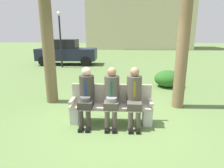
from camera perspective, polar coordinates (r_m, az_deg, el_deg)
The scene contains 9 objects.
ground_plane at distance 4.67m, azimuth 1.49°, elevation -11.40°, with size 80.00×80.00×0.00m, color #5A763F.
park_bench at distance 4.56m, azimuth -0.25°, elevation -6.33°, with size 1.89×0.44×0.90m.
seated_man_left at distance 4.40m, azimuth -7.63°, elevation -2.83°, with size 0.34×0.72×1.34m.
seated_man_middle at distance 4.33m, azimuth -0.12°, elevation -2.99°, with size 0.34×0.72×1.34m.
seated_man_right at distance 4.33m, azimuth 6.61°, elevation -2.98°, with size 0.34×0.72×1.34m.
shrub_near_bench at distance 7.90m, azimuth 16.24°, elevation 1.53°, with size 1.05×0.96×0.66m, color #285F1F.
parked_car_near at distance 13.46m, azimuth -13.34°, elevation 9.21°, with size 3.94×1.79×1.68m.
street_lamp at distance 12.29m, azimuth -15.16°, elevation 14.23°, with size 0.24×0.24×3.30m.
building_backdrop at distance 28.60m, azimuth 7.89°, elevation 21.36°, with size 14.28×7.26×10.70m.
Camera 1 is at (0.12, -4.19, 2.07)m, focal length 30.81 mm.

